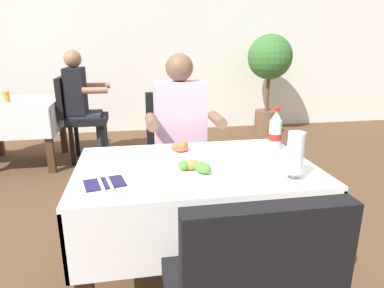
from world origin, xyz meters
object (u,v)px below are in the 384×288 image
seated_diner_far (181,134)px  potted_plant_corner (269,66)px  main_dining_table (195,195)px  background_chair_right (79,114)px  plate_near_camera (192,170)px  background_patron (82,100)px  napkin_cutlery_set (105,183)px  chair_far_diner_seat (176,150)px  plate_far_diner (179,149)px  background_table_tumbler (6,97)px  beer_glass_left (295,156)px  background_dining_table (19,117)px  cola_bottle_primary (275,132)px

seated_diner_far → potted_plant_corner: 2.93m
main_dining_table → seated_diner_far: size_ratio=0.95×
background_chair_right → plate_near_camera: bearing=-70.2°
background_patron → potted_plant_corner: bearing=16.7°
napkin_cutlery_set → background_chair_right: size_ratio=0.20×
chair_far_diner_seat → plate_far_diner: size_ratio=4.01×
background_chair_right → background_table_tumbler: bearing=-174.1°
beer_glass_left → potted_plant_corner: potted_plant_corner is taller
potted_plant_corner → chair_far_diner_seat: bearing=-125.8°
potted_plant_corner → plate_near_camera: bearing=-117.9°
beer_glass_left → background_table_tumbler: bearing=128.9°
seated_diner_far → background_patron: 1.88m
chair_far_diner_seat → background_patron: size_ratio=0.77×
seated_diner_far → background_table_tumbler: (-1.66, 1.58, 0.07)m
background_patron → beer_glass_left: bearing=-63.8°
beer_glass_left → napkin_cutlery_set: size_ratio=1.13×
background_dining_table → potted_plant_corner: (3.23, 0.76, 0.47)m
chair_far_diner_seat → background_patron: (-0.87, 1.54, 0.16)m
background_dining_table → main_dining_table: bearing=-56.0°
seated_diner_far → background_chair_right: size_ratio=1.30×
chair_far_diner_seat → beer_glass_left: 1.16m
seated_diner_far → background_dining_table: (-1.59, 1.65, -0.17)m
background_dining_table → background_table_tumbler: size_ratio=7.93×
chair_far_diner_seat → potted_plant_corner: 2.87m
main_dining_table → beer_glass_left: 0.56m
chair_far_diner_seat → beer_glass_left: (0.40, -1.05, 0.29)m
chair_far_diner_seat → background_chair_right: size_ratio=1.00×
chair_far_diner_seat → cola_bottle_primary: (0.50, -0.62, 0.28)m
background_patron → potted_plant_corner: size_ratio=0.86×
cola_bottle_primary → background_patron: (-1.37, 2.16, -0.12)m
background_chair_right → background_patron: bearing=-0.0°
cola_bottle_primary → napkin_cutlery_set: (-0.94, -0.34, -0.10)m
napkin_cutlery_set → background_patron: background_patron is taller
plate_near_camera → cola_bottle_primary: 0.62m
plate_near_camera → background_dining_table: plate_near_camera is taller
background_table_tumbler → seated_diner_far: bearing=-43.6°
background_table_tumbler → potted_plant_corner: size_ratio=0.08×
cola_bottle_primary → background_table_tumbler: 2.98m
background_chair_right → background_patron: 0.16m
plate_far_diner → beer_glass_left: 0.67m
background_patron → main_dining_table: bearing=-69.4°
plate_near_camera → napkin_cutlery_set: (-0.40, -0.05, -0.02)m
chair_far_diner_seat → background_chair_right: (-0.92, 1.54, 0.00)m
plate_far_diner → cola_bottle_primary: bearing=-4.8°
beer_glass_left → cola_bottle_primary: cola_bottle_primary is taller
background_chair_right → plate_far_diner: bearing=-67.8°
main_dining_table → potted_plant_corner: bearing=61.7°
cola_bottle_primary → background_dining_table: cola_bottle_primary is taller
background_dining_table → potted_plant_corner: size_ratio=0.60×
background_chair_right → background_table_tumbler: background_chair_right is taller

